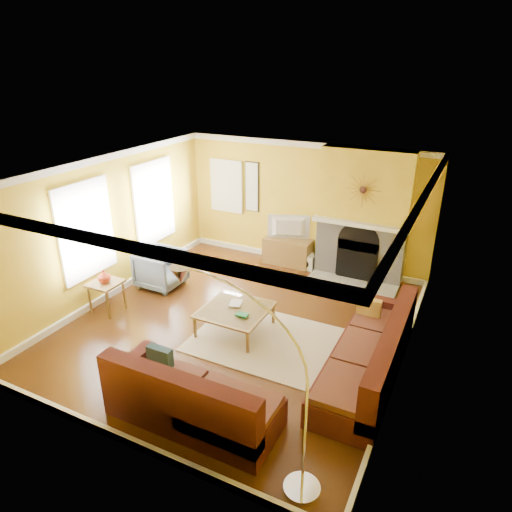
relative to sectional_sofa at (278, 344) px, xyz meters
The scene contains 27 objects.
floor 1.48m from the sectional_sofa, 142.40° to the left, with size 5.50×6.00×0.02m, color #593112.
ceiling 2.66m from the sectional_sofa, 142.40° to the left, with size 5.50×6.00×0.02m, color white.
wall_back 4.12m from the sectional_sofa, 106.03° to the left, with size 5.50×0.02×2.70m, color gold.
wall_front 2.59m from the sectional_sofa, 117.27° to the right, with size 5.50×0.02×2.70m, color gold.
wall_left 4.06m from the sectional_sofa, 167.54° to the left, with size 0.02×6.00×2.70m, color gold.
wall_right 2.06m from the sectional_sofa, 27.41° to the left, with size 0.02×6.00×2.70m, color gold.
baseboard 1.45m from the sectional_sofa, 142.40° to the left, with size 5.50×6.00×0.12m, color white, non-canonical shape.
crown_molding 2.60m from the sectional_sofa, 142.40° to the left, with size 5.50×6.00×0.12m, color white, non-canonical shape.
window_left_near 4.52m from the sectional_sofa, 150.64° to the left, with size 0.06×1.22×1.72m, color white.
window_left_far 3.98m from the sectional_sofa, behind, with size 0.06×1.22×1.72m, color white.
window_back 4.98m from the sectional_sofa, 128.28° to the left, with size 0.82×0.06×1.22m, color white.
wall_art 4.64m from the sectional_sofa, 121.68° to the left, with size 0.34×0.04×1.14m, color white.
fireplace 3.77m from the sectional_sofa, 86.25° to the left, with size 1.80×0.40×2.70m, color #9D9A94, non-canonical shape.
mantel 3.52m from the sectional_sofa, 85.99° to the left, with size 1.92×0.22×0.08m, color white.
hearth 3.14m from the sectional_sofa, 85.59° to the left, with size 1.80×0.70×0.06m, color #9D9A94.
sunburst 3.75m from the sectional_sofa, 86.00° to the left, with size 0.70×0.04×0.70m, color olive, non-canonical shape.
rug 0.87m from the sectional_sofa, 125.79° to the left, with size 2.40×1.80×0.02m, color beige.
sectional_sofa is the anchor object (origin of this frame).
coffee_table 1.28m from the sectional_sofa, 148.56° to the left, with size 1.08×1.08×0.43m, color white, non-canonical shape.
media_console 3.87m from the sectional_sofa, 110.57° to the left, with size 1.06×0.48×0.59m, color olive.
tv 3.89m from the sectional_sofa, 110.57° to the left, with size 0.93×0.12×0.53m, color black.
subwoofer 3.69m from the sectional_sofa, 103.54° to the left, with size 0.32×0.32×0.32m, color white.
armchair 3.52m from the sectional_sofa, 155.61° to the left, with size 0.82×0.84×0.77m, color slate.
side_table 3.49m from the sectional_sofa, behind, with size 0.53×0.53×0.58m, color olive, non-canonical shape.
vase 3.50m from the sectional_sofa, behind, with size 0.23×0.23×0.24m, color red.
book 1.45m from the sectional_sofa, 148.26° to the left, with size 0.20×0.27×0.03m, color white.
arc_lamp 1.98m from the sectional_sofa, 76.14° to the right, with size 1.48×0.36×2.36m, color silver, non-canonical shape.
Camera 1 is at (3.30, -5.98, 4.26)m, focal length 32.00 mm.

